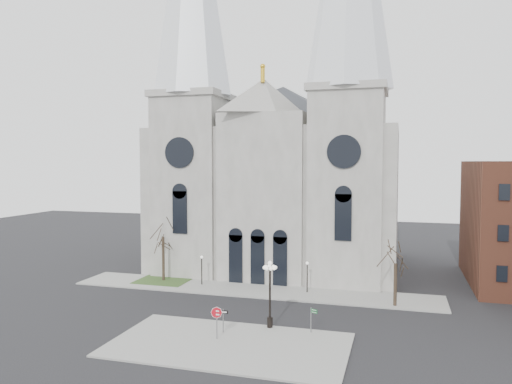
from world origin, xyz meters
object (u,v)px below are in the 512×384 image
(stop_sign, at_px, (217,316))
(one_way_sign, at_px, (223,316))
(street_name_sign, at_px, (312,318))
(globe_lamp, at_px, (270,286))

(stop_sign, bearing_deg, one_way_sign, 99.78)
(one_way_sign, relative_size, street_name_sign, 0.93)
(stop_sign, height_order, street_name_sign, stop_sign)
(globe_lamp, bearing_deg, one_way_sign, -146.60)
(stop_sign, relative_size, street_name_sign, 1.24)
(stop_sign, bearing_deg, street_name_sign, 35.24)
(globe_lamp, bearing_deg, stop_sign, -131.58)
(stop_sign, distance_m, one_way_sign, 1.61)
(globe_lamp, height_order, street_name_sign, globe_lamp)
(stop_sign, bearing_deg, globe_lamp, 57.18)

